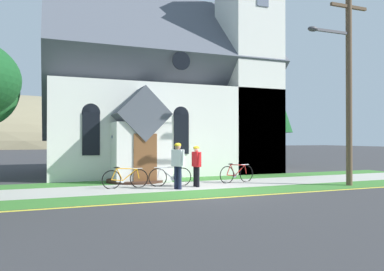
{
  "coord_description": "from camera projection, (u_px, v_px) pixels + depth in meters",
  "views": [
    {
      "loc": [
        -5.17,
        -11.93,
        1.89
      ],
      "look_at": [
        0.71,
        3.1,
        2.03
      ],
      "focal_mm": 34.38,
      "sensor_mm": 36.0,
      "label": 1
    }
  ],
  "objects": [
    {
      "name": "cyclist_in_green_jersey",
      "position": [
        178.0,
        162.0,
        13.65
      ],
      "size": [
        0.41,
        0.71,
        1.73
      ],
      "color": "#191E38",
      "rests_on": "ground"
    },
    {
      "name": "bicycle_blue",
      "position": [
        125.0,
        178.0,
        13.97
      ],
      "size": [
        1.79,
        0.13,
        0.84
      ],
      "color": "black",
      "rests_on": "ground"
    },
    {
      "name": "curb_paint_stripe",
      "position": [
        244.0,
        196.0,
        12.03
      ],
      "size": [
        28.0,
        0.16,
        0.01
      ],
      "primitive_type": "cube",
      "color": "yellow",
      "rests_on": "ground"
    },
    {
      "name": "grass_verge",
      "position": [
        230.0,
        192.0,
        12.98
      ],
      "size": [
        32.0,
        1.73,
        0.01
      ],
      "primitive_type": "cube",
      "color": "#38722D",
      "rests_on": "ground"
    },
    {
      "name": "roadside_conifer",
      "position": [
        269.0,
        97.0,
        25.25
      ],
      "size": [
        3.12,
        3.12,
        7.24
      ],
      "color": "#3D2D1E",
      "rests_on": "ground"
    },
    {
      "name": "ground",
      "position": [
        170.0,
        180.0,
        16.7
      ],
      "size": [
        140.0,
        140.0,
        0.0
      ],
      "primitive_type": "plane",
      "color": "#333335"
    },
    {
      "name": "distant_hill",
      "position": [
        10.0,
        147.0,
        83.85
      ],
      "size": [
        103.21,
        48.11,
        23.41
      ],
      "primitive_type": "ellipsoid",
      "color": "#847A5B",
      "rests_on": "ground"
    },
    {
      "name": "cyclist_in_blue_jersey",
      "position": [
        196.0,
        163.0,
        14.34
      ],
      "size": [
        0.27,
        0.72,
        1.6
      ],
      "color": "black",
      "rests_on": "ground"
    },
    {
      "name": "church_building",
      "position": [
        166.0,
        95.0,
        21.62
      ],
      "size": [
        12.61,
        10.36,
        13.38
      ],
      "color": "silver",
      "rests_on": "ground"
    },
    {
      "name": "church_sign",
      "position": [
        134.0,
        151.0,
        16.42
      ],
      "size": [
        2.03,
        0.13,
        2.02
      ],
      "color": "slate",
      "rests_on": "ground"
    },
    {
      "name": "bicycle_orange",
      "position": [
        237.0,
        174.0,
        15.76
      ],
      "size": [
        1.8,
        0.4,
        0.85
      ],
      "color": "black",
      "rests_on": "ground"
    },
    {
      "name": "sidewalk_slab",
      "position": [
        206.0,
        185.0,
        14.98
      ],
      "size": [
        32.0,
        2.56,
        0.01
      ],
      "primitive_type": "cube",
      "color": "#A8A59E",
      "rests_on": "ground"
    },
    {
      "name": "utility_pole",
      "position": [
        347.0,
        68.0,
        14.84
      ],
      "size": [
        3.12,
        0.28,
        8.55
      ],
      "color": "brown",
      "rests_on": "ground"
    },
    {
      "name": "bicycle_red",
      "position": [
        170.0,
        176.0,
        14.6
      ],
      "size": [
        1.75,
        0.18,
        0.84
      ],
      "color": "black",
      "rests_on": "ground"
    },
    {
      "name": "flower_bed",
      "position": [
        136.0,
        180.0,
        16.13
      ],
      "size": [
        2.56,
        2.56,
        0.34
      ],
      "color": "#382319",
      "rests_on": "ground"
    },
    {
      "name": "church_lawn",
      "position": [
        187.0,
        179.0,
        16.97
      ],
      "size": [
        24.0,
        1.72,
        0.01
      ],
      "primitive_type": "cube",
      "color": "#38722D",
      "rests_on": "ground"
    }
  ]
}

